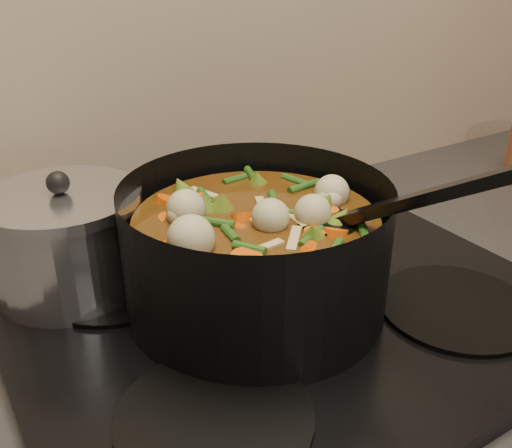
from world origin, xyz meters
TOP-DOWN VIEW (x-y plane):
  - stovetop at (0.00, 1.93)m, footprint 0.62×0.54m
  - stockpot at (-0.03, 1.93)m, footprint 0.33×0.40m
  - saucepan at (-0.20, 2.09)m, footprint 0.19×0.19m

SIDE VIEW (x-z plane):
  - stovetop at x=0.00m, z-range 0.91..0.93m
  - saucepan at x=-0.20m, z-range 0.92..1.07m
  - stockpot at x=-0.03m, z-range 0.89..1.11m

